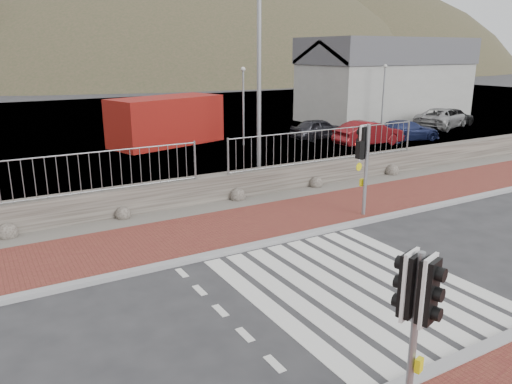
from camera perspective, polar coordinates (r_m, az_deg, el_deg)
ground at (r=11.24m, az=11.17°, el=-10.49°), size 220.00×220.00×0.00m
sidewalk_far at (r=14.61m, az=-0.48°, el=-3.71°), size 40.00×3.00×0.08m
kerb_near at (r=9.50m, az=23.64°, el=-16.57°), size 40.00×0.25×0.12m
kerb_far at (r=13.40m, az=2.72°, el=-5.52°), size 40.00×0.25×0.12m
zebra_crossing at (r=11.24m, az=11.17°, el=-10.46°), size 4.62×5.60×0.01m
gravel_strip at (r=16.29m, az=-3.97°, el=-1.69°), size 40.00×1.50×0.06m
stone_wall at (r=16.86m, az=-5.21°, el=0.38°), size 40.00×0.60×0.90m
railing at (r=16.42m, az=-5.10°, el=4.87°), size 18.07×0.07×1.22m
quay at (r=36.34m, az=-19.25°, el=7.19°), size 120.00×40.00×0.50m
water at (r=70.86m, az=-25.04°, el=10.43°), size 220.00×50.00×0.05m
harbor_building at (r=38.36m, az=14.56°, el=12.39°), size 12.20×6.20×5.80m
hills_backdrop at (r=100.30m, az=-21.19°, el=-1.44°), size 254.00×90.00×100.00m
traffic_signal_near at (r=6.87m, az=17.92°, el=-11.97°), size 0.41×0.32×2.52m
traffic_signal_far at (r=15.20m, az=12.50°, el=4.60°), size 0.70×0.33×2.85m
streetlight at (r=18.15m, az=0.77°, el=16.18°), size 1.90×0.31×8.95m
shipping_container at (r=27.65m, az=-10.21°, el=8.01°), size 6.58×4.23×2.54m
car_a at (r=29.09m, az=7.25°, el=7.17°), size 3.49×1.41×1.19m
car_b at (r=27.66m, az=12.75°, el=6.58°), size 3.98×1.45×1.30m
car_c at (r=29.64m, az=16.83°, el=6.75°), size 4.16×2.10×1.16m
car_d at (r=35.31m, az=20.43°, el=7.93°), size 5.17×3.64×1.31m
car_e at (r=36.31m, az=21.47°, el=8.00°), size 3.97×2.12×1.29m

